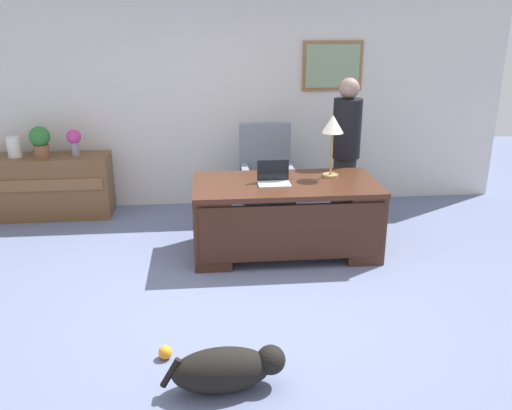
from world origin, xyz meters
The scene contains 13 objects.
ground_plane centered at (0.00, 0.00, 0.00)m, with size 12.00×12.00×0.00m, color slate.
back_wall centered at (0.01, 2.60, 1.35)m, with size 7.00×0.16×2.70m.
desk centered at (0.47, 0.90, 0.41)m, with size 1.87×0.94×0.76m.
credenza centered at (-2.25, 2.25, 0.38)m, with size 1.52×0.50×0.75m.
armchair centered at (0.38, 1.89, 0.50)m, with size 0.60×0.59×1.14m.
person_standing centered at (1.25, 1.63, 0.88)m, with size 0.32×0.32×1.70m.
dog_lying centered at (-0.23, -1.24, 0.15)m, with size 0.84×0.35×0.30m.
laptop centered at (0.34, 0.90, 0.81)m, with size 0.32×0.22×0.22m.
desk_lamp centered at (0.96, 1.09, 1.27)m, with size 0.22×0.22×0.64m.
vase_with_flowers centered at (-1.87, 2.25, 0.95)m, with size 0.17×0.17×0.32m.
vase_empty centered at (-2.57, 2.25, 0.87)m, with size 0.16×0.16×0.24m, color silver.
potted_plant centered at (-2.26, 2.25, 0.95)m, with size 0.24×0.24×0.36m.
dog_toy_ball centered at (-0.67, -0.86, 0.05)m, with size 0.10×0.10×0.10m, color orange.
Camera 1 is at (-0.33, -4.29, 2.40)m, focal length 38.50 mm.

